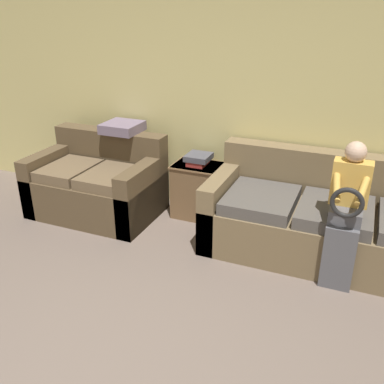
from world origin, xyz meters
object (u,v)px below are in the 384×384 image
at_px(couch_main, 334,223).
at_px(side_shelf, 197,190).
at_px(throw_pillow, 122,127).
at_px(couch_side, 98,185).
at_px(book_stack, 198,159).
at_px(child_left_seated, 346,210).

xyz_separation_m(couch_main, side_shelf, (-1.40, 0.24, -0.02)).
bearing_deg(throw_pillow, side_shelf, 2.00).
relative_size(couch_side, book_stack, 5.16).
distance_m(side_shelf, throw_pillow, 1.03).
bearing_deg(couch_side, couch_main, 1.99).
xyz_separation_m(child_left_seated, throw_pillow, (-2.34, 0.60, 0.25)).
relative_size(couch_side, throw_pillow, 3.45).
height_order(child_left_seated, side_shelf, child_left_seated).
height_order(couch_main, throw_pillow, throw_pillow).
bearing_deg(side_shelf, child_left_seated, -23.00).
xyz_separation_m(side_shelf, throw_pillow, (-0.85, -0.03, 0.59)).
height_order(side_shelf, throw_pillow, throw_pillow).
xyz_separation_m(couch_side, child_left_seated, (2.51, -0.31, 0.33)).
relative_size(couch_side, side_shelf, 2.26).
height_order(couch_main, side_shelf, couch_main).
height_order(couch_side, throw_pillow, throw_pillow).
bearing_deg(couch_main, couch_side, -178.01).
xyz_separation_m(couch_side, side_shelf, (1.02, 0.32, -0.01)).
relative_size(book_stack, throw_pillow, 0.67).
xyz_separation_m(couch_main, couch_side, (-2.42, -0.08, -0.00)).
xyz_separation_m(child_left_seated, side_shelf, (-1.49, 0.63, -0.34)).
bearing_deg(couch_side, side_shelf, 17.73).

